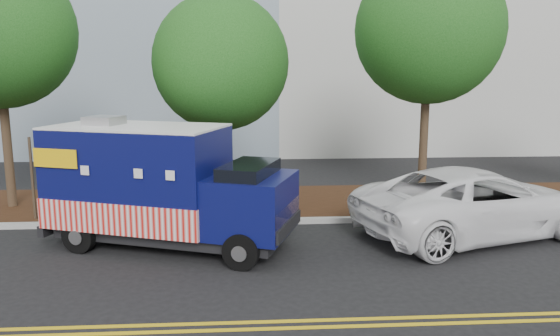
{
  "coord_description": "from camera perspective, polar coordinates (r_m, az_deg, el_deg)",
  "views": [
    {
      "loc": [
        0.43,
        -13.03,
        4.25
      ],
      "look_at": [
        1.3,
        0.6,
        1.71
      ],
      "focal_mm": 35.0,
      "sensor_mm": 36.0,
      "label": 1
    }
  ],
  "objects": [
    {
      "name": "sign_post",
      "position": [
        16.22,
        -24.44,
        -1.25
      ],
      "size": [
        0.06,
        0.06,
        2.4
      ],
      "primitive_type": "cube",
      "color": "#473828",
      "rests_on": "ground"
    },
    {
      "name": "centerline_far",
      "position": [
        9.35,
        -6.16,
        -16.5
      ],
      "size": [
        120.0,
        0.1,
        0.01
      ],
      "primitive_type": "cube",
      "color": "gold",
      "rests_on": "ground"
    },
    {
      "name": "centerline_near",
      "position": [
        9.58,
        -6.09,
        -15.82
      ],
      "size": [
        120.0,
        0.1,
        0.01
      ],
      "primitive_type": "cube",
      "color": "gold",
      "rests_on": "ground"
    },
    {
      "name": "tree_c",
      "position": [
        17.39,
        15.3,
        13.72
      ],
      "size": [
        4.43,
        4.43,
        7.55
      ],
      "color": "#38281C",
      "rests_on": "ground"
    },
    {
      "name": "curb",
      "position": [
        15.02,
        -5.19,
        -5.63
      ],
      "size": [
        120.0,
        0.18,
        0.15
      ],
      "primitive_type": "cube",
      "color": "#9E9E99",
      "rests_on": "ground"
    },
    {
      "name": "food_truck",
      "position": [
        13.25,
        -12.58,
        -2.14
      ],
      "size": [
        6.21,
        3.94,
        3.09
      ],
      "rotation": [
        0.0,
        0.0,
        -0.34
      ],
      "color": "black",
      "rests_on": "ground"
    },
    {
      "name": "tree_b",
      "position": [
        16.49,
        -6.2,
        10.9
      ],
      "size": [
        4.03,
        4.03,
        6.39
      ],
      "color": "#38281C",
      "rests_on": "ground"
    },
    {
      "name": "ground",
      "position": [
        13.71,
        -5.34,
        -7.56
      ],
      "size": [
        120.0,
        120.0,
        0.0
      ],
      "primitive_type": "plane",
      "color": "black",
      "rests_on": "ground"
    },
    {
      "name": "white_car",
      "position": [
        14.7,
        19.8,
        -3.38
      ],
      "size": [
        6.85,
        4.67,
        1.74
      ],
      "primitive_type": "imported",
      "rotation": [
        0.0,
        0.0,
        1.88
      ],
      "color": "white",
      "rests_on": "ground"
    },
    {
      "name": "mulch_strip",
      "position": [
        17.05,
        -5.02,
        -3.67
      ],
      "size": [
        120.0,
        4.0,
        0.15
      ],
      "primitive_type": "cube",
      "color": "black",
      "rests_on": "ground"
    }
  ]
}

